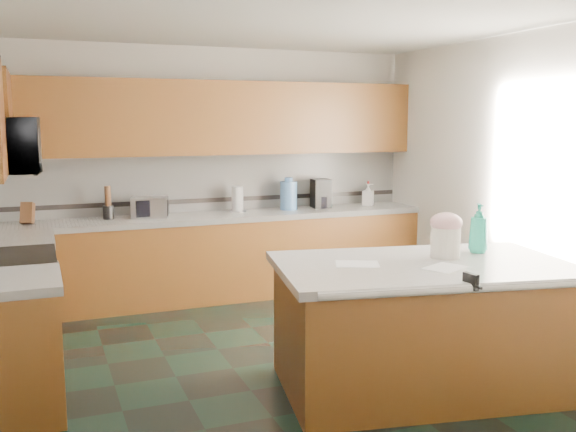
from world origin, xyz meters
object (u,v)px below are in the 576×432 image
knife_block (27,213)px  coffee_maker (321,193)px  island_top (423,267)px  soap_bottle_island (479,228)px  treat_jar (445,242)px  toaster_oven (150,207)px  island_base (421,330)px

knife_block → coffee_maker: coffee_maker is taller
coffee_maker → island_top: bearing=-94.2°
soap_bottle_island → knife_block: bearing=160.1°
knife_block → coffee_maker: 3.13m
knife_block → island_top: bearing=-30.5°
island_top → coffee_maker: size_ratio=6.21×
treat_jar → coffee_maker: (0.28, 2.82, 0.05)m
treat_jar → soap_bottle_island: bearing=25.4°
treat_jar → island_top: bearing=-143.4°
knife_block → toaster_oven: 1.18m
island_top → soap_bottle_island: soap_bottle_island is taller
island_top → knife_block: 3.89m
soap_bottle_island → knife_block: 4.20m
soap_bottle_island → island_top: bearing=-144.3°
toaster_oven → knife_block: bearing=-164.5°
island_top → island_base: bearing=0.0°
island_base → toaster_oven: (-1.43, 2.88, 0.60)m
toaster_oven → island_top: bearing=-48.1°
island_base → treat_jar: (0.25, 0.10, 0.60)m
knife_block → coffee_maker: size_ratio=0.62×
soap_bottle_island → knife_block: soap_bottle_island is taller
treat_jar → coffee_maker: 2.83m
island_base → knife_block: bearing=142.6°
island_top → knife_block: bearing=142.6°
soap_bottle_island → coffee_maker: 2.76m
island_base → toaster_oven: bearing=126.9°
island_base → toaster_oven: size_ratio=5.38×
soap_bottle_island → toaster_oven: bearing=147.1°
island_base → island_top: 0.46m
treat_jar → coffee_maker: bearing=99.6°
island_base → knife_block: (-2.61, 2.88, 0.59)m
knife_block → toaster_oven: knife_block is taller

